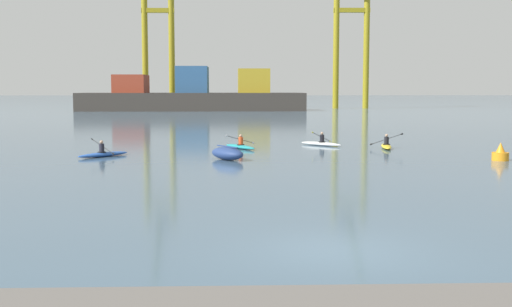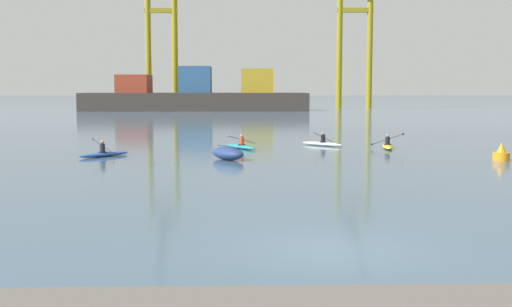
{
  "view_description": "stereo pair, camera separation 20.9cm",
  "coord_description": "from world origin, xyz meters",
  "px_view_note": "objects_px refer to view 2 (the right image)",
  "views": [
    {
      "loc": [
        -2.5,
        -15.06,
        3.88
      ],
      "look_at": [
        -1.36,
        17.37,
        0.6
      ],
      "focal_mm": 44.66,
      "sensor_mm": 36.0,
      "label": 1
    },
    {
      "loc": [
        -2.29,
        -15.06,
        3.88
      ],
      "look_at": [
        -1.36,
        17.37,
        0.6
      ],
      "focal_mm": 44.66,
      "sensor_mm": 36.0,
      "label": 2
    }
  ],
  "objects_px": {
    "gantry_crane_west": "(161,28)",
    "capsized_dinghy": "(228,153)",
    "kayak_white": "(322,143)",
    "channel_buoy": "(501,154)",
    "kayak_yellow": "(387,146)",
    "kayak_teal": "(241,146)",
    "kayak_blue": "(104,154)",
    "container_barge": "(197,96)",
    "gantry_crane_west_mid": "(355,27)"
  },
  "relations": [
    {
      "from": "container_barge",
      "to": "kayak_yellow",
      "type": "bearing_deg",
      "value": -77.15
    },
    {
      "from": "gantry_crane_west_mid",
      "to": "channel_buoy",
      "type": "relative_size",
      "value": 32.09
    },
    {
      "from": "gantry_crane_west",
      "to": "gantry_crane_west_mid",
      "type": "distance_m",
      "value": 38.81
    },
    {
      "from": "kayak_white",
      "to": "kayak_teal",
      "type": "height_order",
      "value": "kayak_white"
    },
    {
      "from": "kayak_blue",
      "to": "kayak_teal",
      "type": "bearing_deg",
      "value": 30.71
    },
    {
      "from": "capsized_dinghy",
      "to": "kayak_yellow",
      "type": "relative_size",
      "value": 0.8
    },
    {
      "from": "container_barge",
      "to": "capsized_dinghy",
      "type": "xyz_separation_m",
      "value": [
        6.92,
        -82.53,
        -2.28
      ]
    },
    {
      "from": "channel_buoy",
      "to": "kayak_teal",
      "type": "height_order",
      "value": "channel_buoy"
    },
    {
      "from": "kayak_white",
      "to": "gantry_crane_west",
      "type": "bearing_deg",
      "value": 103.89
    },
    {
      "from": "gantry_crane_west_mid",
      "to": "kayak_white",
      "type": "height_order",
      "value": "gantry_crane_west_mid"
    },
    {
      "from": "container_barge",
      "to": "kayak_white",
      "type": "bearing_deg",
      "value": -79.8
    },
    {
      "from": "gantry_crane_west_mid",
      "to": "kayak_teal",
      "type": "xyz_separation_m",
      "value": [
        -23.38,
        -86.94,
        -16.02
      ]
    },
    {
      "from": "gantry_crane_west",
      "to": "kayak_teal",
      "type": "distance_m",
      "value": 89.89
    },
    {
      "from": "gantry_crane_west",
      "to": "kayak_blue",
      "type": "distance_m",
      "value": 93.51
    },
    {
      "from": "gantry_crane_west",
      "to": "container_barge",
      "type": "bearing_deg",
      "value": -55.19
    },
    {
      "from": "gantry_crane_west",
      "to": "kayak_teal",
      "type": "relative_size",
      "value": 10.63
    },
    {
      "from": "capsized_dinghy",
      "to": "channel_buoy",
      "type": "relative_size",
      "value": 2.76
    },
    {
      "from": "kayak_teal",
      "to": "kayak_blue",
      "type": "xyz_separation_m",
      "value": [
        -7.96,
        -4.73,
        0.0
      ]
    },
    {
      "from": "kayak_teal",
      "to": "kayak_white",
      "type": "bearing_deg",
      "value": 19.93
    },
    {
      "from": "container_barge",
      "to": "gantry_crane_west",
      "type": "height_order",
      "value": "gantry_crane_west"
    },
    {
      "from": "container_barge",
      "to": "gantry_crane_west",
      "type": "distance_m",
      "value": 19.07
    },
    {
      "from": "kayak_yellow",
      "to": "kayak_blue",
      "type": "bearing_deg",
      "value": -165.2
    },
    {
      "from": "container_barge",
      "to": "capsized_dinghy",
      "type": "bearing_deg",
      "value": -85.2
    },
    {
      "from": "capsized_dinghy",
      "to": "kayak_white",
      "type": "height_order",
      "value": "kayak_white"
    },
    {
      "from": "kayak_white",
      "to": "kayak_teal",
      "type": "xyz_separation_m",
      "value": [
        -5.61,
        -2.03,
        0.0
      ]
    },
    {
      "from": "kayak_white",
      "to": "kayak_blue",
      "type": "bearing_deg",
      "value": -153.51
    },
    {
      "from": "channel_buoy",
      "to": "kayak_teal",
      "type": "xyz_separation_m",
      "value": [
        -14.16,
        7.47,
        -0.19
      ]
    },
    {
      "from": "channel_buoy",
      "to": "gantry_crane_west_mid",
      "type": "bearing_deg",
      "value": 84.42
    },
    {
      "from": "kayak_yellow",
      "to": "container_barge",
      "type": "bearing_deg",
      "value": 102.85
    },
    {
      "from": "kayak_blue",
      "to": "kayak_yellow",
      "type": "height_order",
      "value": "kayak_blue"
    },
    {
      "from": "gantry_crane_west",
      "to": "kayak_yellow",
      "type": "height_order",
      "value": "gantry_crane_west"
    },
    {
      "from": "container_barge",
      "to": "kayak_teal",
      "type": "height_order",
      "value": "container_barge"
    },
    {
      "from": "gantry_crane_west",
      "to": "gantry_crane_west_mid",
      "type": "relative_size",
      "value": 1.07
    },
    {
      "from": "channel_buoy",
      "to": "kayak_white",
      "type": "bearing_deg",
      "value": 131.96
    },
    {
      "from": "kayak_yellow",
      "to": "capsized_dinghy",
      "type": "bearing_deg",
      "value": -148.17
    },
    {
      "from": "kayak_white",
      "to": "kayak_yellow",
      "type": "distance_m",
      "value": 4.56
    },
    {
      "from": "kayak_teal",
      "to": "kayak_yellow",
      "type": "relative_size",
      "value": 0.93
    },
    {
      "from": "gantry_crane_west",
      "to": "capsized_dinghy",
      "type": "bearing_deg",
      "value": -81.1
    },
    {
      "from": "kayak_teal",
      "to": "kayak_blue",
      "type": "height_order",
      "value": "kayak_blue"
    },
    {
      "from": "gantry_crane_west",
      "to": "kayak_blue",
      "type": "height_order",
      "value": "gantry_crane_west"
    },
    {
      "from": "gantry_crane_west",
      "to": "kayak_white",
      "type": "xyz_separation_m",
      "value": [
        21.04,
        -85.09,
        -15.87
      ]
    },
    {
      "from": "gantry_crane_west",
      "to": "channel_buoy",
      "type": "distance_m",
      "value": 100.34
    },
    {
      "from": "channel_buoy",
      "to": "kayak_blue",
      "type": "height_order",
      "value": "kayak_blue"
    },
    {
      "from": "kayak_white",
      "to": "kayak_blue",
      "type": "relative_size",
      "value": 0.97
    },
    {
      "from": "container_barge",
      "to": "channel_buoy",
      "type": "height_order",
      "value": "container_barge"
    },
    {
      "from": "capsized_dinghy",
      "to": "kayak_blue",
      "type": "xyz_separation_m",
      "value": [
        -7.19,
        1.81,
        -0.18
      ]
    },
    {
      "from": "capsized_dinghy",
      "to": "kayak_white",
      "type": "relative_size",
      "value": 0.97
    },
    {
      "from": "gantry_crane_west",
      "to": "kayak_white",
      "type": "height_order",
      "value": "gantry_crane_west"
    },
    {
      "from": "channel_buoy",
      "to": "kayak_yellow",
      "type": "bearing_deg",
      "value": 121.33
    },
    {
      "from": "container_barge",
      "to": "kayak_blue",
      "type": "xyz_separation_m",
      "value": [
        -0.27,
        -80.72,
        -2.46
      ]
    }
  ]
}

